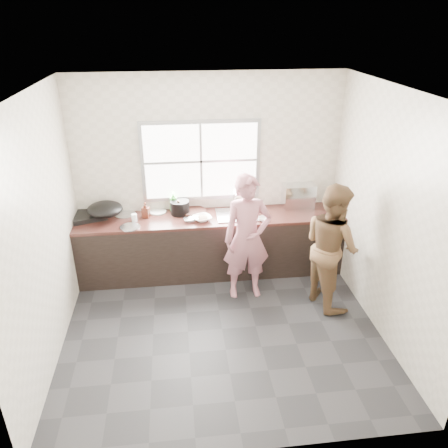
{
  "coord_description": "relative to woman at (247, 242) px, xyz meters",
  "views": [
    {
      "loc": [
        -0.46,
        -4.04,
        3.34
      ],
      "look_at": [
        0.1,
        0.65,
        1.05
      ],
      "focal_mm": 35.0,
      "sensor_mm": 36.0,
      "label": 1
    }
  ],
  "objects": [
    {
      "name": "floor",
      "position": [
        -0.39,
        -0.69,
        -0.77
      ],
      "size": [
        3.6,
        3.2,
        0.01
      ],
      "primitive_type": "cube",
      "color": "#262628",
      "rests_on": "ground"
    },
    {
      "name": "glass_jar",
      "position": [
        -1.41,
        0.57,
        0.15
      ],
      "size": [
        0.1,
        0.1,
        0.1
      ],
      "primitive_type": "cylinder",
      "rotation": [
        0.0,
        0.0,
        0.39
      ],
      "color": "white",
      "rests_on": "countertop"
    },
    {
      "name": "cleaver",
      "position": [
        -0.66,
        0.48,
        0.14
      ],
      "size": [
        0.23,
        0.15,
        0.01
      ],
      "primitive_type": "cube",
      "rotation": [
        0.0,
        0.0,
        0.24
      ],
      "color": "#B9BCC0",
      "rests_on": "cutting_board"
    },
    {
      "name": "sink",
      "position": [
        -0.04,
        0.6,
        0.1
      ],
      "size": [
        0.55,
        0.45,
        0.02
      ],
      "primitive_type": "cube",
      "color": "silver",
      "rests_on": "countertop"
    },
    {
      "name": "bottle_green",
      "position": [
        -0.89,
        0.83,
        0.24
      ],
      "size": [
        0.12,
        0.12,
        0.29
      ],
      "primitive_type": "imported",
      "rotation": [
        0.0,
        0.0,
        0.02
      ],
      "color": "#2F842B",
      "rests_on": "countertop"
    },
    {
      "name": "black_pot",
      "position": [
        -0.81,
        0.75,
        0.19
      ],
      "size": [
        0.32,
        0.32,
        0.19
      ],
      "primitive_type": "cylinder",
      "rotation": [
        0.0,
        0.0,
        0.29
      ],
      "color": "black",
      "rests_on": "countertop"
    },
    {
      "name": "ceiling",
      "position": [
        -0.39,
        -0.69,
        1.94
      ],
      "size": [
        3.6,
        3.2,
        0.01
      ],
      "primitive_type": "cube",
      "color": "silver",
      "rests_on": "wall_back"
    },
    {
      "name": "burner",
      "position": [
        -2.04,
        0.79,
        0.13
      ],
      "size": [
        0.56,
        0.56,
        0.07
      ],
      "primitive_type": "cube",
      "rotation": [
        0.0,
        0.0,
        0.34
      ],
      "color": "black",
      "rests_on": "countertop"
    },
    {
      "name": "woman",
      "position": [
        0.0,
        0.0,
        0.0
      ],
      "size": [
        0.57,
        0.39,
        1.53
      ],
      "primitive_type": "imported",
      "rotation": [
        0.0,
        0.0,
        0.04
      ],
      "color": "#B06A76",
      "rests_on": "floor"
    },
    {
      "name": "bowl_mince",
      "position": [
        -0.52,
        0.49,
        0.12
      ],
      "size": [
        0.31,
        0.31,
        0.06
      ],
      "primitive_type": "imported",
      "rotation": [
        0.0,
        0.0,
        0.38
      ],
      "color": "white",
      "rests_on": "countertop"
    },
    {
      "name": "pot_lid_right",
      "position": [
        -1.55,
        0.79,
        0.1
      ],
      "size": [
        0.32,
        0.32,
        0.01
      ],
      "primitive_type": "cylinder",
      "rotation": [
        0.0,
        0.0,
        -0.16
      ],
      "color": "silver",
      "rests_on": "countertop"
    },
    {
      "name": "bottle_brown_short",
      "position": [
        -0.82,
        0.72,
        0.19
      ],
      "size": [
        0.19,
        0.19,
        0.19
      ],
      "primitive_type": "imported",
      "rotation": [
        0.0,
        0.0,
        0.32
      ],
      "color": "#3E230F",
      "rests_on": "countertop"
    },
    {
      "name": "window_glazing",
      "position": [
        -0.49,
        0.88,
        0.78
      ],
      "size": [
        1.5,
        0.01,
        1.0
      ],
      "primitive_type": "cube",
      "color": "white",
      "rests_on": "window_frame"
    },
    {
      "name": "pot_lid_left",
      "position": [
        -1.46,
        0.39,
        0.1
      ],
      "size": [
        0.29,
        0.29,
        0.01
      ],
      "primitive_type": "cylinder",
      "rotation": [
        0.0,
        0.0,
        0.11
      ],
      "color": "silver",
      "rests_on": "countertop"
    },
    {
      "name": "bottle_brown_tall",
      "position": [
        -1.27,
        0.7,
        0.19
      ],
      "size": [
        0.1,
        0.11,
        0.19
      ],
      "primitive_type": "imported",
      "rotation": [
        0.0,
        0.0,
        -0.26
      ],
      "color": "#431A10",
      "rests_on": "countertop"
    },
    {
      "name": "person_side",
      "position": [
        0.99,
        -0.27,
        0.03
      ],
      "size": [
        0.79,
        0.91,
        1.59
      ],
      "primitive_type": "imported",
      "rotation": [
        0.0,
        0.0,
        1.84
      ],
      "color": "brown",
      "rests_on": "floor"
    },
    {
      "name": "wok",
      "position": [
        -1.79,
        0.67,
        0.24
      ],
      "size": [
        0.61,
        0.61,
        0.18
      ],
      "primitive_type": "ellipsoid",
      "rotation": [
        0.0,
        0.0,
        0.41
      ],
      "color": "black",
      "rests_on": "burner"
    },
    {
      "name": "wall_back",
      "position": [
        -0.39,
        0.92,
        0.58
      ],
      "size": [
        3.6,
        0.01,
        2.7
      ],
      "primitive_type": "cube",
      "color": "beige",
      "rests_on": "ground"
    },
    {
      "name": "countertop",
      "position": [
        -0.39,
        0.6,
        0.07
      ],
      "size": [
        3.6,
        0.64,
        0.04
      ],
      "primitive_type": "cube",
      "color": "#361B16",
      "rests_on": "cabinet"
    },
    {
      "name": "wall_right",
      "position": [
        1.41,
        -0.69,
        0.58
      ],
      "size": [
        0.01,
        3.2,
        2.7
      ],
      "primitive_type": "cube",
      "color": "beige",
      "rests_on": "ground"
    },
    {
      "name": "bowl_crabs",
      "position": [
        0.09,
        0.64,
        0.13
      ],
      "size": [
        0.25,
        0.25,
        0.06
      ],
      "primitive_type": "imported",
      "rotation": [
        0.0,
        0.0,
        0.27
      ],
      "color": "silver",
      "rests_on": "countertop"
    },
    {
      "name": "wall_front",
      "position": [
        -0.39,
        -2.29,
        0.58
      ],
      "size": [
        3.6,
        0.01,
        2.7
      ],
      "primitive_type": "cube",
      "color": "silver",
      "rests_on": "ground"
    },
    {
      "name": "cabinet",
      "position": [
        -0.39,
        0.6,
        -0.36
      ],
      "size": [
        3.6,
        0.62,
        0.82
      ],
      "primitive_type": "cube",
      "color": "black",
      "rests_on": "floor"
    },
    {
      "name": "faucet",
      "position": [
        -0.04,
        0.8,
        0.24
      ],
      "size": [
        0.02,
        0.02,
        0.3
      ],
      "primitive_type": "cylinder",
      "color": "silver",
      "rests_on": "countertop"
    },
    {
      "name": "dish_rack",
      "position": [
        0.86,
        0.83,
        0.26
      ],
      "size": [
        0.45,
        0.32,
        0.33
      ],
      "primitive_type": "cube",
      "rotation": [
        0.0,
        0.0,
        0.02
      ],
      "color": "silver",
      "rests_on": "countertop"
    },
    {
      "name": "bowl_held",
      "position": [
        0.28,
        0.39,
        0.12
      ],
      "size": [
        0.22,
        0.22,
        0.06
      ],
      "primitive_type": "imported",
      "rotation": [
        0.0,
        0.0,
        -0.3
      ],
      "color": "silver",
      "rests_on": "countertop"
    },
    {
      "name": "window_frame",
      "position": [
        -0.49,
        0.9,
        0.78
      ],
      "size": [
        1.6,
        0.05,
        1.1
      ],
      "primitive_type": "cube",
      "color": "#9EA0A5",
      "rests_on": "wall_back"
    },
    {
      "name": "plate_food",
      "position": [
        -1.11,
        0.82,
        0.1
      ],
      "size": [
        0.28,
        0.28,
        0.02
      ],
      "primitive_type": "cylinder",
      "rotation": [
        0.0,
        0.0,
        -0.24
      ],
      "color": "silver",
      "rests_on": "countertop"
    },
    {
      "name": "cutting_board",
      "position": [
        -0.62,
        0.76,
        0.11
      ],
      "size": [
        0.38,
        0.38,
        0.03
      ],
      "primitive_type": "cylinder",
      "rotation": [
        0.0,
        0.0,
        -0.09
      ],
      "color": "black",
      "rests_on": "countertop"
    },
    {
      "name": "wall_left",
      "position": [
        -2.2,
        -0.69,
        0.58
      ],
      "size": [
        0.01,
        3.2,
        2.7
      ],
      "primitive_type": "cube",
      "color": "beige",
      "rests_on": "ground"
    }
  ]
}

